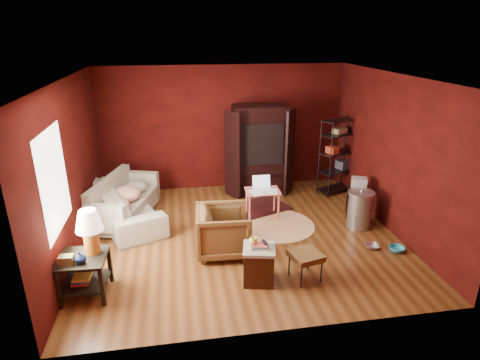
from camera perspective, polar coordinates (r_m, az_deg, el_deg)
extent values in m
cube|color=brown|center=(7.35, 0.26, -7.93)|extent=(5.50, 5.00, 0.02)
cube|color=white|center=(6.49, 0.30, 14.49)|extent=(5.50, 5.00, 0.02)
cube|color=#430C09|center=(9.18, -2.37, 7.38)|extent=(5.50, 0.02, 2.80)
cube|color=#430C09|center=(4.52, 5.66, -7.24)|extent=(5.50, 0.02, 2.80)
cube|color=#430C09|center=(6.91, -22.92, 1.21)|extent=(0.02, 5.00, 2.80)
cube|color=#430C09|center=(7.73, 20.93, 3.44)|extent=(0.02, 5.00, 2.80)
cube|color=white|center=(5.92, -24.93, -0.14)|extent=(0.02, 1.20, 1.40)
imported|color=#9F9D8A|center=(8.03, -16.12, -2.56)|extent=(1.47, 2.41, 0.91)
imported|color=black|center=(6.63, -2.36, -6.96)|extent=(0.85, 0.90, 0.88)
imported|color=silver|center=(7.25, 18.30, -8.31)|extent=(0.25, 0.08, 0.25)
imported|color=#29A1C0|center=(7.29, 21.48, -8.53)|extent=(0.27, 0.18, 0.26)
imported|color=#0D1A45|center=(5.80, -21.79, -10.25)|extent=(0.19, 0.19, 0.16)
imported|color=#FFEF7C|center=(5.80, 1.91, -8.50)|extent=(0.13, 0.10, 0.12)
cube|color=black|center=(5.97, -21.51, -10.34)|extent=(0.65, 0.65, 0.04)
cube|color=black|center=(6.17, -21.03, -13.44)|extent=(0.61, 0.61, 0.03)
cube|color=black|center=(5.97, -24.48, -14.03)|extent=(0.05, 0.05, 0.59)
cube|color=black|center=(5.82, -19.02, -14.15)|extent=(0.05, 0.05, 0.59)
cube|color=black|center=(6.43, -23.07, -11.22)|extent=(0.05, 0.05, 0.59)
cube|color=black|center=(6.29, -18.03, -11.24)|extent=(0.05, 0.05, 0.59)
cylinder|color=orange|center=(5.94, -20.34, -8.17)|extent=(0.22, 0.22, 0.36)
cone|color=#F2E5C6|center=(5.79, -20.74, -5.35)|extent=(0.39, 0.39, 0.29)
cube|color=#938D50|center=(5.85, -23.48, -10.40)|extent=(0.19, 0.13, 0.13)
cube|color=#D54835|center=(6.16, -21.57, -13.06)|extent=(0.24, 0.30, 0.03)
cube|color=blue|center=(6.14, -21.52, -12.78)|extent=(0.24, 0.30, 0.03)
cube|color=#F0E950|center=(6.12, -21.47, -12.49)|extent=(0.24, 0.30, 0.03)
cube|color=#9F9D8A|center=(8.10, -15.85, -3.89)|extent=(1.20, 1.85, 0.36)
cube|color=#9F9D8A|center=(8.13, -18.06, -2.15)|extent=(0.66, 1.69, 0.72)
cube|color=#9F9D8A|center=(7.31, -18.60, -5.20)|extent=(0.74, 0.37, 0.50)
cube|color=#9F9D8A|center=(8.75, -13.81, -0.41)|extent=(0.74, 0.37, 0.50)
ellipsoid|color=red|center=(7.55, -17.20, -3.45)|extent=(0.59, 0.59, 0.25)
ellipsoid|color=red|center=(7.96, -15.76, -1.90)|extent=(0.66, 0.66, 0.29)
ellipsoid|color=#9F9D8A|center=(8.36, -14.55, -0.96)|extent=(0.54, 0.54, 0.23)
cube|color=#44240F|center=(6.02, 2.68, -12.07)|extent=(0.51, 0.51, 0.52)
cube|color=#9F9D8A|center=(5.87, 2.73, -9.75)|extent=(0.55, 0.55, 0.05)
cube|color=beige|center=(5.85, 2.74, -9.46)|extent=(0.28, 0.24, 0.02)
cube|color=#4E7EB7|center=(5.84, 2.74, -9.28)|extent=(0.26, 0.21, 0.02)
cube|color=#D2554E|center=(5.83, 2.74, -9.10)|extent=(0.27, 0.24, 0.02)
cube|color=black|center=(5.84, 3.51, -8.80)|extent=(0.07, 0.16, 0.02)
cube|color=black|center=(6.06, 9.35, -10.55)|extent=(0.52, 0.52, 0.09)
cube|color=black|center=(6.09, 9.32, -10.99)|extent=(0.47, 0.47, 0.02)
cylinder|color=black|center=(5.98, 8.71, -13.49)|extent=(0.03, 0.03, 0.35)
cylinder|color=black|center=(6.14, 11.49, -12.66)|extent=(0.03, 0.03, 0.35)
cylinder|color=black|center=(6.22, 7.01, -11.92)|extent=(0.03, 0.03, 0.35)
cylinder|color=black|center=(6.38, 9.72, -11.17)|extent=(0.03, 0.03, 0.35)
cylinder|color=white|center=(7.72, 5.33, -6.41)|extent=(1.60, 1.60, 0.01)
cube|color=#431113|center=(8.39, 2.37, -3.96)|extent=(1.50, 1.25, 0.01)
cube|color=#FF7D74|center=(7.84, 3.23, -1.57)|extent=(0.67, 0.48, 0.03)
cylinder|color=#FF7D74|center=(7.73, 1.38, -4.08)|extent=(0.04, 0.04, 0.55)
cylinder|color=#FF7D74|center=(7.83, 5.50, -3.82)|extent=(0.04, 0.04, 0.55)
cylinder|color=#FF7D74|center=(8.07, 0.95, -2.98)|extent=(0.04, 0.04, 0.55)
cylinder|color=#FF7D74|center=(8.17, 4.91, -2.75)|extent=(0.04, 0.04, 0.55)
cube|color=white|center=(7.86, 3.19, -1.31)|extent=(0.36, 0.25, 0.02)
cube|color=silver|center=(7.92, 3.04, -0.16)|extent=(0.35, 0.08, 0.24)
cube|color=white|center=(7.71, 2.43, -1.80)|extent=(0.29, 0.37, 0.00)
cube|color=white|center=(7.77, 4.49, -1.65)|extent=(0.29, 0.37, 0.00)
cube|color=black|center=(8.92, 2.69, 4.27)|extent=(1.15, 0.64, 1.99)
cube|color=black|center=(8.77, 2.84, 5.39)|extent=(0.94, 0.48, 0.89)
cube|color=black|center=(8.54, -1.05, 3.54)|extent=(0.31, 0.42, 1.88)
cube|color=black|center=(8.80, 7.08, 3.89)|extent=(0.32, 0.41, 1.88)
cube|color=#2D3032|center=(8.85, 2.76, 4.82)|extent=(0.65, 0.53, 0.54)
cube|color=black|center=(8.60, 3.12, 4.34)|extent=(0.52, 0.01, 0.42)
cube|color=black|center=(9.04, 2.70, 1.00)|extent=(0.94, 0.53, 0.05)
cylinder|color=black|center=(8.81, 12.75, 2.55)|extent=(0.03, 0.03, 1.69)
cylinder|color=black|center=(9.38, 16.08, 3.35)|extent=(0.03, 0.03, 1.69)
cylinder|color=black|center=(9.03, 11.20, 3.11)|extent=(0.03, 0.03, 1.69)
cylinder|color=black|center=(9.59, 14.55, 3.87)|extent=(0.03, 0.03, 1.69)
cube|color=black|center=(9.44, 13.31, -1.12)|extent=(0.90, 0.67, 0.02)
cube|color=black|center=(9.30, 13.52, 1.30)|extent=(0.90, 0.67, 0.02)
cube|color=black|center=(9.17, 13.74, 3.80)|extent=(0.90, 0.67, 0.02)
cube|color=black|center=(9.06, 13.96, 6.36)|extent=(0.90, 0.67, 0.02)
cube|color=black|center=(8.99, 14.13, 8.27)|extent=(0.90, 0.67, 0.02)
cube|color=#AB311C|center=(9.01, 12.97, 4.19)|extent=(0.27, 0.29, 0.15)
cube|color=#3B3947|center=(9.40, 14.36, 2.16)|extent=(0.31, 0.31, 0.19)
cube|color=#8E7A55|center=(9.04, 14.00, 6.82)|extent=(0.33, 0.29, 0.11)
cube|color=black|center=(8.14, 16.49, -1.21)|extent=(0.53, 0.53, 0.04)
cube|color=black|center=(8.08, 15.10, -3.52)|extent=(0.05, 0.05, 0.59)
cube|color=black|center=(8.11, 17.55, -3.70)|extent=(0.05, 0.05, 0.59)
cube|color=black|center=(8.40, 15.05, -2.57)|extent=(0.05, 0.05, 0.59)
cube|color=black|center=(8.43, 17.41, -2.74)|extent=(0.05, 0.05, 0.59)
cube|color=#B6B6BB|center=(8.10, 16.57, -0.41)|extent=(0.35, 0.32, 0.20)
cylinder|color=#AEB1B6|center=(7.83, 16.65, -4.19)|extent=(0.45, 0.45, 0.66)
cylinder|color=#AEB1B6|center=(7.70, 16.91, -1.80)|extent=(0.50, 0.50, 0.04)
sphere|color=#AEB1B6|center=(7.68, 16.95, -1.49)|extent=(0.07, 0.07, 0.07)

